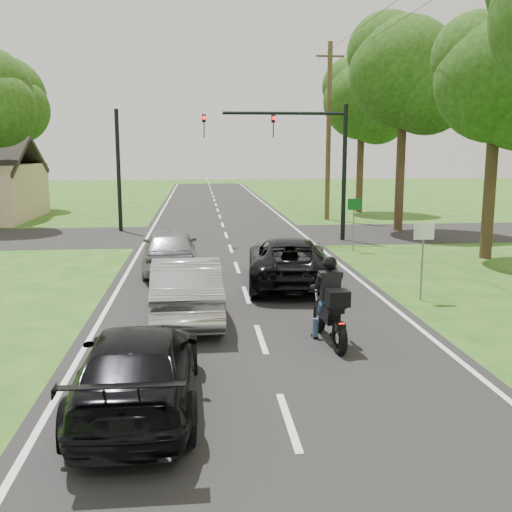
# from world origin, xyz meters

# --- Properties ---
(ground) EXTENTS (140.00, 140.00, 0.00)m
(ground) POSITION_xyz_m (0.00, 0.00, 0.00)
(ground) COLOR #234F16
(ground) RESTS_ON ground
(road) EXTENTS (8.00, 100.00, 0.01)m
(road) POSITION_xyz_m (0.00, 10.00, 0.01)
(road) COLOR black
(road) RESTS_ON ground
(cross_road) EXTENTS (60.00, 7.00, 0.01)m
(cross_road) POSITION_xyz_m (0.00, 16.00, 0.01)
(cross_road) COLOR black
(cross_road) RESTS_ON ground
(motorcycle_rider) EXTENTS (0.62, 2.19, 1.89)m
(motorcycle_rider) POSITION_xyz_m (1.42, -0.42, 0.74)
(motorcycle_rider) COLOR black
(motorcycle_rider) RESTS_ON ground
(dark_suv) EXTENTS (2.86, 5.40, 1.45)m
(dark_suv) POSITION_xyz_m (1.40, 5.20, 0.73)
(dark_suv) COLOR black
(dark_suv) RESTS_ON road
(silver_sedan) EXTENTS (1.73, 4.62, 1.51)m
(silver_sedan) POSITION_xyz_m (-1.62, 1.78, 0.77)
(silver_sedan) COLOR #ABABB0
(silver_sedan) RESTS_ON road
(silver_suv) EXTENTS (1.97, 4.52, 1.52)m
(silver_suv) POSITION_xyz_m (-2.26, 7.50, 0.77)
(silver_suv) COLOR gray
(silver_suv) RESTS_ON road
(dark_car_behind) EXTENTS (1.87, 4.59, 1.33)m
(dark_car_behind) POSITION_xyz_m (-2.28, -3.30, 0.68)
(dark_car_behind) COLOR black
(dark_car_behind) RESTS_ON road
(traffic_signal) EXTENTS (6.38, 0.44, 6.00)m
(traffic_signal) POSITION_xyz_m (3.34, 14.00, 4.14)
(traffic_signal) COLOR black
(traffic_signal) RESTS_ON ground
(signal_pole_far) EXTENTS (0.20, 0.20, 6.00)m
(signal_pole_far) POSITION_xyz_m (-5.20, 18.00, 3.00)
(signal_pole_far) COLOR black
(signal_pole_far) RESTS_ON ground
(utility_pole_far) EXTENTS (1.60, 0.28, 10.00)m
(utility_pole_far) POSITION_xyz_m (6.20, 22.00, 5.08)
(utility_pole_far) COLOR brown
(utility_pole_far) RESTS_ON ground
(sign_white) EXTENTS (0.55, 0.07, 2.12)m
(sign_white) POSITION_xyz_m (4.70, 2.98, 1.60)
(sign_white) COLOR slate
(sign_white) RESTS_ON ground
(sign_green) EXTENTS (0.55, 0.07, 2.12)m
(sign_green) POSITION_xyz_m (4.90, 10.98, 1.60)
(sign_green) COLOR slate
(sign_green) RESTS_ON ground
(tree_row_c) EXTENTS (4.80, 4.65, 8.76)m
(tree_row_c) POSITION_xyz_m (9.75, 8.80, 6.23)
(tree_row_c) COLOR #332316
(tree_row_c) RESTS_ON ground
(tree_row_d) EXTENTS (5.76, 5.58, 10.45)m
(tree_row_d) POSITION_xyz_m (9.10, 16.76, 7.43)
(tree_row_d) COLOR #332316
(tree_row_d) RESTS_ON ground
(tree_row_e) EXTENTS (5.28, 5.12, 9.61)m
(tree_row_e) POSITION_xyz_m (9.48, 25.78, 6.83)
(tree_row_e) COLOR #332316
(tree_row_e) RESTS_ON ground
(tree_left_far) EXTENTS (5.76, 5.58, 10.14)m
(tree_left_far) POSITION_xyz_m (-13.70, 29.76, 7.13)
(tree_left_far) COLOR #332316
(tree_left_far) RESTS_ON ground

